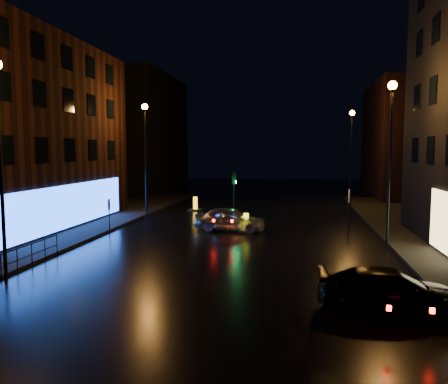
{
  "coord_description": "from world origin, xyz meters",
  "views": [
    {
      "loc": [
        3.25,
        -16.85,
        4.99
      ],
      "look_at": [
        -0.52,
        5.64,
        2.8
      ],
      "focal_mm": 35.0,
      "sensor_mm": 36.0,
      "label": 1
    }
  ],
  "objects": [
    {
      "name": "pavement_left",
      "position": [
        -14.0,
        8.0,
        0.07
      ],
      "size": [
        12.0,
        44.0,
        0.15
      ],
      "primitive_type": "cube",
      "color": "black",
      "rests_on": "ground"
    },
    {
      "name": "building_far_right",
      "position": [
        15.0,
        32.0,
        6.0
      ],
      "size": [
        8.0,
        14.0,
        12.0
      ],
      "primitive_type": "cube",
      "color": "black",
      "rests_on": "ground"
    },
    {
      "name": "ground",
      "position": [
        0.0,
        0.0,
        0.0
      ],
      "size": [
        120.0,
        120.0,
        0.0
      ],
      "primitive_type": "plane",
      "color": "black",
      "rests_on": "ground"
    },
    {
      "name": "silver_hatchback",
      "position": [
        -0.82,
        9.55,
        0.74
      ],
      "size": [
        4.45,
        2.04,
        1.48
      ],
      "primitive_type": "imported",
      "rotation": [
        0.0,
        0.0,
        1.5
      ],
      "color": "#B1B2B9",
      "rests_on": "ground"
    },
    {
      "name": "street_lamp_rnear",
      "position": [
        7.8,
        6.0,
        5.56
      ],
      "size": [
        0.44,
        0.44,
        8.37
      ],
      "color": "black",
      "rests_on": "ground"
    },
    {
      "name": "dark_sedan",
      "position": [
        6.18,
        -2.99,
        0.65
      ],
      "size": [
        4.61,
        2.14,
        1.3
      ],
      "primitive_type": "imported",
      "rotation": [
        0.0,
        0.0,
        1.64
      ],
      "color": "black",
      "rests_on": "ground"
    },
    {
      "name": "traffic_signal",
      "position": [
        -1.2,
        14.0,
        0.5
      ],
      "size": [
        1.4,
        2.4,
        3.45
      ],
      "color": "black",
      "rests_on": "ground"
    },
    {
      "name": "bollard_near",
      "position": [
        0.21,
        9.42,
        0.25
      ],
      "size": [
        1.01,
        1.39,
        1.14
      ],
      "rotation": [
        0.0,
        0.0,
        0.11
      ],
      "color": "black",
      "rests_on": "ground"
    },
    {
      "name": "street_lamp_lfar",
      "position": [
        -7.8,
        14.0,
        5.56
      ],
      "size": [
        0.44,
        0.44,
        8.37
      ],
      "color": "black",
      "rests_on": "ground"
    },
    {
      "name": "road_sign_right",
      "position": [
        6.5,
        11.29,
        1.91
      ],
      "size": [
        0.17,
        0.62,
        2.55
      ],
      "rotation": [
        0.0,
        0.0,
        2.97
      ],
      "color": "black",
      "rests_on": "ground"
    },
    {
      "name": "building_far_left",
      "position": [
        -16.0,
        35.0,
        7.0
      ],
      "size": [
        8.0,
        16.0,
        14.0
      ],
      "primitive_type": "cube",
      "color": "black",
      "rests_on": "ground"
    },
    {
      "name": "road_sign_left",
      "position": [
        -7.9,
        7.69,
        1.54
      ],
      "size": [
        0.16,
        0.49,
        2.06
      ],
      "rotation": [
        0.0,
        0.0,
        0.22
      ],
      "color": "black",
      "rests_on": "ground"
    },
    {
      "name": "street_lamp_rfar",
      "position": [
        7.8,
        22.0,
        5.56
      ],
      "size": [
        0.44,
        0.44,
        8.37
      ],
      "color": "black",
      "rests_on": "ground"
    },
    {
      "name": "bollard_far",
      "position": [
        -5.07,
        18.29,
        0.25
      ],
      "size": [
        1.06,
        1.41,
        1.12
      ],
      "rotation": [
        0.0,
        0.0,
        -0.17
      ],
      "color": "black",
      "rests_on": "ground"
    },
    {
      "name": "guard_railing",
      "position": [
        -8.0,
        -1.0,
        0.74
      ],
      "size": [
        0.05,
        6.04,
        1.0
      ],
      "color": "black",
      "rests_on": "ground"
    }
  ]
}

